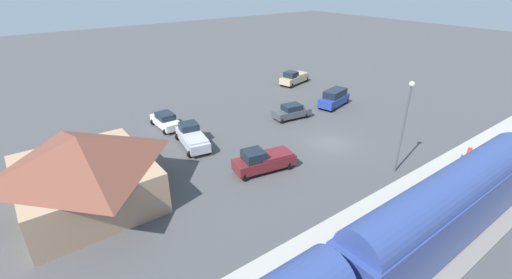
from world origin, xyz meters
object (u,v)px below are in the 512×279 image
suv_blue (334,98)px  pickup_maroon (263,160)px  light_pole_near_platform (405,118)px  station_building (83,169)px  pedestrian_waiting_far (469,153)px  sedan_charcoal (292,111)px  pickup_tan (294,78)px  pickup_silver (192,137)px  pedestrian_on_platform (462,161)px  sedan_white (166,121)px

suv_blue → pickup_maroon: 18.84m
pickup_maroon → light_pole_near_platform: bearing=-127.6°
station_building → suv_blue: bearing=-84.1°
station_building → pedestrian_waiting_far: bearing=-117.2°
suv_blue → sedan_charcoal: (0.21, 7.15, -0.27)m
suv_blue → pickup_tan: suv_blue is taller
pedestrian_waiting_far → pickup_tan: (28.18, -5.13, -0.25)m
station_building → pickup_silver: station_building is taller
pedestrian_waiting_far → pickup_silver: bearing=44.0°
pedestrian_waiting_far → sedan_charcoal: pedestrian_waiting_far is taller
suv_blue → light_pole_near_platform: (-14.34, 8.25, 3.90)m
sedan_charcoal → suv_blue: bearing=-91.7°
pedestrian_on_platform → pickup_tan: bearing=-13.9°
sedan_charcoal → light_pole_near_platform: light_pole_near_platform is taller
station_building → pickup_maroon: 13.99m
pedestrian_on_platform → sedan_white: pedestrian_on_platform is taller
pedestrian_on_platform → sedan_charcoal: pedestrian_on_platform is taller
pickup_tan → station_building: bearing=112.3°
pickup_silver → pedestrian_waiting_far: bearing=-136.0°
pedestrian_waiting_far → pickup_tan: size_ratio=0.30×
suv_blue → light_pole_near_platform: 17.00m
suv_blue → light_pole_near_platform: light_pole_near_platform is taller
station_building → light_pole_near_platform: (-11.20, -22.33, 2.22)m
pickup_maroon → sedan_white: pickup_maroon is taller
pedestrian_on_platform → pickup_silver: pickup_silver is taller
station_building → suv_blue: (3.14, -30.58, -1.68)m
pickup_maroon → pickup_tan: (17.89, -20.12, 0.00)m
pedestrian_waiting_far → suv_blue: suv_blue is taller
pedestrian_waiting_far → light_pole_near_platform: (3.28, 5.88, 3.77)m
pickup_silver → sedan_white: bearing=1.8°
suv_blue → pickup_tan: 10.92m
sedan_white → pedestrian_on_platform: bearing=-146.9°
pickup_tan → light_pole_near_platform: light_pole_near_platform is taller
sedan_white → sedan_charcoal: bearing=-115.9°
pedestrian_waiting_far → pedestrian_on_platform: bearing=98.5°
pickup_maroon → pedestrian_waiting_far: bearing=-124.5°
pedestrian_on_platform → pedestrian_waiting_far: bearing=-81.5°
pedestrian_waiting_far → light_pole_near_platform: 7.71m
sedan_white → pedestrian_waiting_far: bearing=-143.6°
sedan_white → light_pole_near_platform: size_ratio=0.56×
sedan_charcoal → light_pole_near_platform: (-14.55, 1.10, 4.17)m
station_building → pedestrian_waiting_far: (-14.48, -28.22, -1.55)m
station_building → pickup_tan: bearing=-67.7°
light_pole_near_platform → station_building: bearing=63.4°
sedan_white → sedan_charcoal: size_ratio=0.96×
pedestrian_waiting_far → pickup_silver: 25.41m
pedestrian_waiting_far → pickup_maroon: pickup_maroon is taller
suv_blue → sedan_white: 21.25m
sedan_white → pickup_tan: size_ratio=0.79×
sedan_white → pickup_maroon: bearing=-168.4°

